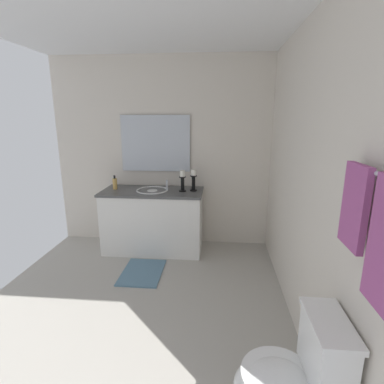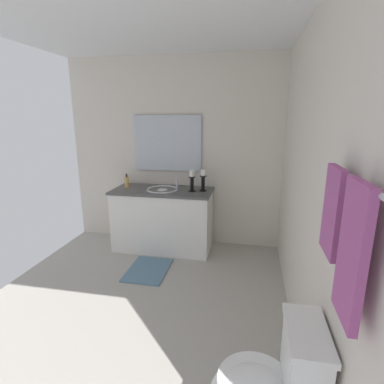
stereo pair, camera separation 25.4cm
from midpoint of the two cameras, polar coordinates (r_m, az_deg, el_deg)
The scene contains 14 objects.
floor at distance 3.01m, azimuth -13.54°, elevation -20.84°, with size 3.12×2.85×0.02m, color #B2ADA3.
wall_back at distance 2.43m, azimuth 18.29°, elevation 2.21°, with size 3.12×0.04×2.45m, color silver.
wall_left at distance 4.01m, azimuth -7.49°, elevation 7.32°, with size 0.04×2.85×2.45m, color silver.
ceiling at distance 2.59m, azimuth -17.23°, elevation 30.72°, with size 3.12×2.85×0.02m, color white.
vanity_cabinet at distance 3.90m, azimuth -9.30°, elevation -5.41°, with size 0.58×1.27×0.80m.
sink_basin at distance 3.80m, azimuth -9.50°, elevation -0.30°, with size 0.40×0.40×0.24m.
mirror at distance 3.97m, azimuth -8.85°, elevation 9.14°, with size 0.02×0.90×0.72m, color silver.
candle_holder_tall at distance 3.70m, azimuth -1.68°, elevation 2.35°, with size 0.09×0.09×0.27m.
candle_holder_short at distance 3.68m, azimuth -3.81°, elevation 2.22°, with size 0.09×0.09×0.26m.
soap_bottle at distance 3.95m, azimuth -16.35°, elevation 1.54°, with size 0.06×0.06×0.18m.
toilet at distance 1.87m, azimuth 14.15°, elevation -32.01°, with size 0.39×0.54×0.75m.
towel_bar at distance 1.28m, azimuth 27.89°, elevation 2.82°, with size 0.02×0.02×0.56m, color silver.
towel_near_vanity at distance 1.44m, azimuth 24.37°, elevation -2.66°, with size 0.21×0.03×0.38m, color #A54C8C.
bath_mat at distance 3.52m, azimuth -11.61°, elevation -14.85°, with size 0.60×0.44×0.02m, color slate.
Camera 1 is at (2.34, 0.75, 1.70)m, focal length 27.87 mm.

